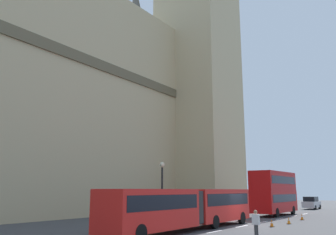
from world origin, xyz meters
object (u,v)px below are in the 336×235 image
Objects in this scene: traffic_cone_west at (272,223)px; sedan_lead at (311,203)px; traffic_cone_middle at (289,221)px; traffic_cone_east at (302,217)px; street_lamp at (162,187)px; pedestrian_near_cones at (256,224)px; double_decker_bus at (274,191)px; articulated_bus at (188,205)px.

sedan_lead is at bearing 8.28° from traffic_cone_west.
traffic_cone_west is at bearing 174.23° from traffic_cone_middle.
traffic_cone_east is 0.11× the size of street_lamp.
street_lamp is 3.12× the size of pedestrian_near_cones.
double_decker_bus is 13.61m from traffic_cone_west.
sedan_lead is at bearing 0.72° from double_decker_bus.
double_decker_bus is 15.52× the size of traffic_cone_middle.
sedan_lead reaches higher than traffic_cone_middle.
articulated_bus reaches higher than traffic_cone_middle.
articulated_bus reaches higher than traffic_cone_east.
double_decker_bus is at bearing 17.86° from traffic_cone_west.
pedestrian_near_cones is (-11.19, -1.58, 0.63)m from traffic_cone_middle.
traffic_cone_middle is at bearing -55.57° from street_lamp.
traffic_cone_middle is 4.97m from traffic_cone_east.
articulated_bus is at bearing 144.94° from traffic_cone_west.
double_decker_bus is 1.71× the size of street_lamp.
traffic_cone_middle is at bearing -177.06° from traffic_cone_east.
articulated_bus is 7.29m from traffic_cone_west.
traffic_cone_west and traffic_cone_east have the same top height.
street_lamp is at bearing 124.43° from traffic_cone_middle.
traffic_cone_west is 0.11× the size of street_lamp.
street_lamp reaches higher than sedan_lead.
articulated_bus is 3.15× the size of street_lamp.
pedestrian_near_cones is at bearing -163.77° from double_decker_bus.
street_lamp is at bearing 56.50° from articulated_bus.
pedestrian_near_cones is at bearing -171.95° from traffic_cone_middle.
double_decker_bus is (18.59, 0.00, 0.96)m from articulated_bus.
pedestrian_near_cones is at bearing -109.03° from articulated_bus.
street_lamp reaches higher than traffic_cone_west.
traffic_cone_middle is (-26.42, -4.65, -0.63)m from sedan_lead.
double_decker_bus is 17.03m from sedan_lead.
sedan_lead is at bearing 0.35° from articulated_bus.
street_lamp is at bearing 108.41° from traffic_cone_west.
traffic_cone_east is at bearing -0.52° from traffic_cone_west.
street_lamp reaches higher than double_decker_bus.
traffic_cone_middle is (-9.48, -4.44, -2.43)m from double_decker_bus.
traffic_cone_west and traffic_cone_middle have the same top height.
traffic_cone_east is at bearing -38.06° from street_lamp.
double_decker_bus is at bearing 0.01° from articulated_bus.
articulated_bus reaches higher than sedan_lead.
sedan_lead is 7.59× the size of traffic_cone_west.
street_lamp is 11.87m from pedestrian_near_cones.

